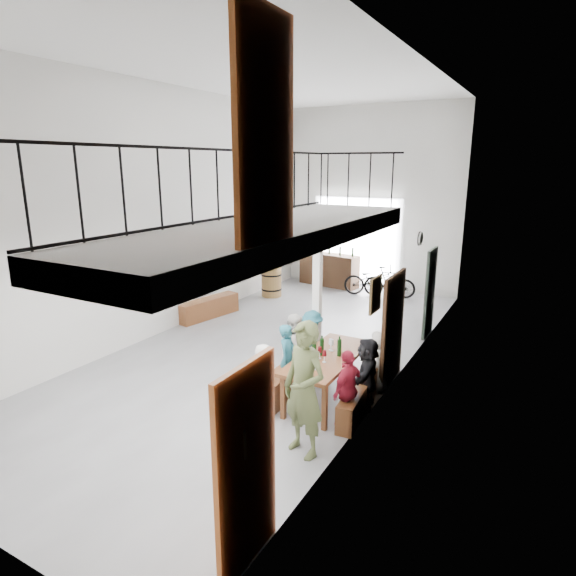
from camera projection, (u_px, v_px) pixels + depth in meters
The scene contains 24 objects.
floor at pixel (270, 349), 10.19m from camera, with size 12.00×12.00×0.00m, color slate.
room_walls at pixel (268, 177), 9.30m from camera, with size 12.00×12.00×12.00m.
gateway_portal at pixel (356, 243), 15.06m from camera, with size 2.80×0.08×2.80m, color white.
right_wall_decor at pixel (363, 312), 6.91m from camera, with size 0.07×8.28×5.07m.
balcony at pixel (275, 236), 5.87m from camera, with size 1.52×5.62×4.00m.
tasting_table at pixel (328, 360), 7.83m from camera, with size 0.83×2.02×0.79m.
bench_inner at pixel (292, 377), 8.30m from camera, with size 0.33×2.09×0.48m, color brown.
bench_wall at pixel (361, 394), 7.72m from camera, with size 0.25×1.95×0.45m, color brown.
tableware at pixel (323, 350), 7.70m from camera, with size 0.42×0.89×0.35m.
side_bench at pixel (209, 308), 12.25m from camera, with size 0.39×1.76×0.50m, color brown.
oak_barrel at pixel (271, 282), 14.17m from camera, with size 0.60×0.60×0.88m.
serving_counter at pixel (329, 270), 15.40m from camera, with size 1.95×0.54×1.03m, color #3C2515.
counter_bottles at pixel (330, 249), 15.24m from camera, with size 1.69×0.31×0.28m.
guest_left_a at pixel (263, 376), 7.64m from camera, with size 0.52×0.34×1.07m, color silver.
guest_left_b at pixel (288, 359), 8.14m from camera, with size 0.44×0.29×1.22m, color #246678.
guest_left_c at pixel (296, 348), 8.54m from camera, with size 0.62×0.48×1.27m, color silver.
guest_left_d at pixel (312, 342), 8.94m from camera, with size 0.78×0.45×1.20m, color #246678.
guest_right_a at pixel (348, 389), 7.07m from camera, with size 0.71×0.29×1.21m, color #A41C32.
guest_right_b at pixel (367, 373), 7.62m from camera, with size 1.10×0.35×1.18m, color black.
guest_right_c at pixel (378, 361), 8.23m from camera, with size 0.52×0.34×1.07m, color silver.
host_standing at pixel (304, 390), 6.33m from camera, with size 0.68×0.45×1.86m, color #4D5630.
potted_plant at pixel (395, 348), 9.71m from camera, with size 0.35×0.30×0.39m, color #1B4F1B.
bicycle_near at pixel (374, 280), 14.23m from camera, with size 0.61×1.75×0.92m, color black.
bicycle_far at pixel (389, 282), 14.03m from camera, with size 0.42×1.50×0.90m, color black.
Camera 1 is at (4.94, -8.16, 3.82)m, focal length 30.00 mm.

